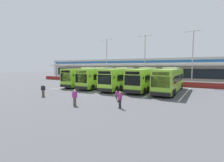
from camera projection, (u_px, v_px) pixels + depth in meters
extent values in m
plane|color=#4C4C51|center=(102.00, 94.00, 24.54)|extent=(200.00, 200.00, 0.00)
cube|color=beige|center=(155.00, 71.00, 47.62)|extent=(70.00, 10.00, 5.50)
cube|color=#19232D|center=(149.00, 73.00, 43.32)|extent=(66.00, 0.08, 2.20)
cube|color=navy|center=(149.00, 62.00, 43.07)|extent=(68.00, 0.08, 0.60)
cube|color=beige|center=(147.00, 65.00, 41.88)|extent=(67.00, 3.00, 0.24)
cube|color=gray|center=(155.00, 60.00, 47.36)|extent=(70.00, 10.00, 0.50)
cylinder|color=#999999|center=(56.00, 72.00, 56.43)|extent=(0.20, 0.20, 4.20)
cylinder|color=#999999|center=(85.00, 73.00, 50.27)|extent=(0.20, 0.20, 4.20)
cylinder|color=#999999|center=(123.00, 73.00, 44.11)|extent=(0.20, 0.20, 4.20)
cylinder|color=#999999|center=(172.00, 75.00, 37.95)|extent=(0.20, 0.20, 4.20)
cube|color=maroon|center=(138.00, 82.00, 37.02)|extent=(60.00, 0.36, 1.00)
cube|color=#B2B2B2|center=(139.00, 80.00, 36.97)|extent=(60.00, 0.40, 0.10)
cube|color=#8CC633|center=(87.00, 76.00, 34.30)|extent=(2.77, 12.04, 3.19)
cube|color=olive|center=(87.00, 83.00, 34.41)|extent=(2.79, 12.06, 0.56)
cube|color=black|center=(88.00, 75.00, 34.63)|extent=(2.75, 9.64, 0.96)
cube|color=black|center=(66.00, 77.00, 29.10)|extent=(2.31, 0.14, 1.40)
cube|color=black|center=(66.00, 72.00, 29.00)|extent=(2.05, 0.12, 0.40)
cube|color=silver|center=(90.00, 68.00, 35.02)|extent=(2.10, 2.84, 0.28)
cube|color=black|center=(65.00, 86.00, 29.13)|extent=(2.45, 0.20, 0.44)
cube|color=black|center=(74.00, 75.00, 28.67)|extent=(0.08, 0.12, 0.36)
cube|color=black|center=(61.00, 75.00, 30.07)|extent=(0.08, 0.12, 0.36)
cylinder|color=black|center=(104.00, 82.00, 37.86)|extent=(0.34, 1.05, 1.04)
cylinder|color=black|center=(95.00, 81.00, 39.01)|extent=(0.34, 1.05, 1.04)
cylinder|color=black|center=(82.00, 85.00, 31.05)|extent=(0.34, 1.05, 1.04)
cylinder|color=black|center=(72.00, 84.00, 32.20)|extent=(0.34, 1.05, 1.04)
cylinder|color=black|center=(76.00, 86.00, 29.83)|extent=(0.34, 1.05, 1.04)
cylinder|color=black|center=(66.00, 85.00, 30.98)|extent=(0.34, 1.05, 1.04)
cube|color=#8CC633|center=(101.00, 77.00, 31.82)|extent=(2.77, 12.04, 3.19)
cube|color=olive|center=(102.00, 84.00, 31.93)|extent=(2.79, 12.06, 0.56)
cube|color=black|center=(103.00, 76.00, 32.14)|extent=(2.75, 9.64, 0.96)
cube|color=black|center=(81.00, 78.00, 26.61)|extent=(2.31, 0.14, 1.40)
cube|color=black|center=(81.00, 72.00, 26.52)|extent=(2.05, 0.12, 0.40)
cube|color=silver|center=(104.00, 68.00, 32.54)|extent=(2.10, 2.84, 0.28)
cube|color=black|center=(81.00, 88.00, 26.65)|extent=(2.45, 0.20, 0.44)
cube|color=black|center=(90.00, 76.00, 26.19)|extent=(0.08, 0.12, 0.36)
cube|color=black|center=(76.00, 76.00, 27.59)|extent=(0.08, 0.12, 0.36)
cylinder|color=black|center=(118.00, 83.00, 35.37)|extent=(0.34, 1.05, 1.04)
cylinder|color=black|center=(108.00, 82.00, 36.52)|extent=(0.34, 1.05, 1.04)
cylinder|color=black|center=(97.00, 87.00, 28.57)|extent=(0.34, 1.05, 1.04)
cylinder|color=black|center=(86.00, 86.00, 29.72)|extent=(0.34, 1.05, 1.04)
cylinder|color=black|center=(92.00, 88.00, 27.35)|extent=(0.34, 1.05, 1.04)
cylinder|color=black|center=(81.00, 87.00, 28.50)|extent=(0.34, 1.05, 1.04)
cube|color=#8CC633|center=(122.00, 78.00, 29.44)|extent=(2.77, 12.04, 3.19)
cube|color=olive|center=(122.00, 86.00, 29.55)|extent=(2.79, 12.06, 0.56)
cube|color=black|center=(123.00, 77.00, 29.77)|extent=(2.75, 9.64, 0.96)
cube|color=black|center=(104.00, 80.00, 24.24)|extent=(2.31, 0.14, 1.40)
cube|color=black|center=(104.00, 73.00, 24.14)|extent=(2.05, 0.12, 0.40)
cube|color=silver|center=(125.00, 68.00, 30.16)|extent=(2.10, 2.84, 0.28)
cube|color=black|center=(104.00, 90.00, 24.27)|extent=(2.45, 0.20, 0.44)
cube|color=black|center=(114.00, 77.00, 23.81)|extent=(0.08, 0.12, 0.36)
cube|color=black|center=(97.00, 77.00, 25.21)|extent=(0.08, 0.12, 0.36)
cylinder|color=black|center=(138.00, 84.00, 33.00)|extent=(0.34, 1.05, 1.04)
cylinder|color=black|center=(127.00, 83.00, 34.15)|extent=(0.34, 1.05, 1.04)
cylinder|color=black|center=(120.00, 88.00, 26.19)|extent=(0.34, 1.05, 1.04)
cylinder|color=black|center=(107.00, 88.00, 27.34)|extent=(0.34, 1.05, 1.04)
cylinder|color=black|center=(116.00, 90.00, 24.97)|extent=(0.34, 1.05, 1.04)
cylinder|color=black|center=(102.00, 89.00, 26.12)|extent=(0.34, 1.05, 1.04)
cube|color=#8CC633|center=(146.00, 79.00, 27.85)|extent=(2.77, 12.04, 3.19)
cube|color=olive|center=(146.00, 87.00, 27.97)|extent=(2.79, 12.06, 0.56)
cube|color=black|center=(147.00, 77.00, 28.18)|extent=(2.75, 9.64, 0.96)
cube|color=black|center=(132.00, 80.00, 22.65)|extent=(2.31, 0.14, 1.40)
cube|color=black|center=(132.00, 73.00, 22.55)|extent=(2.05, 0.12, 0.40)
cube|color=silver|center=(148.00, 68.00, 28.57)|extent=(2.10, 2.84, 0.28)
cube|color=black|center=(132.00, 92.00, 22.68)|extent=(2.45, 0.20, 0.44)
cube|color=black|center=(144.00, 78.00, 22.22)|extent=(0.08, 0.12, 0.36)
cube|color=black|center=(124.00, 77.00, 23.63)|extent=(0.08, 0.12, 0.36)
cylinder|color=black|center=(160.00, 85.00, 31.41)|extent=(0.34, 1.05, 1.04)
cylinder|color=black|center=(147.00, 84.00, 32.56)|extent=(0.34, 1.05, 1.04)
cylinder|color=black|center=(147.00, 90.00, 24.61)|extent=(0.34, 1.05, 1.04)
cylinder|color=black|center=(132.00, 89.00, 25.76)|extent=(0.34, 1.05, 1.04)
cylinder|color=black|center=(144.00, 91.00, 23.38)|extent=(0.34, 1.05, 1.04)
cylinder|color=black|center=(128.00, 90.00, 24.53)|extent=(0.34, 1.05, 1.04)
cube|color=#8CC633|center=(170.00, 80.00, 25.73)|extent=(2.77, 12.04, 3.19)
cube|color=olive|center=(169.00, 88.00, 25.85)|extent=(2.79, 12.06, 0.56)
cube|color=black|center=(170.00, 78.00, 26.06)|extent=(2.75, 9.64, 0.96)
cube|color=black|center=(161.00, 82.00, 20.53)|extent=(2.31, 0.14, 1.40)
cube|color=black|center=(161.00, 74.00, 20.44)|extent=(2.05, 0.12, 0.40)
cube|color=silver|center=(171.00, 68.00, 26.46)|extent=(2.10, 2.84, 0.28)
cube|color=black|center=(160.00, 94.00, 20.57)|extent=(2.45, 0.20, 0.44)
cube|color=black|center=(174.00, 79.00, 20.11)|extent=(0.08, 0.12, 0.36)
cube|color=black|center=(150.00, 78.00, 21.51)|extent=(0.08, 0.12, 0.36)
cylinder|color=black|center=(181.00, 86.00, 29.29)|extent=(0.34, 1.05, 1.04)
cylinder|color=black|center=(167.00, 85.00, 30.44)|extent=(0.34, 1.05, 1.04)
cylinder|color=black|center=(174.00, 92.00, 22.49)|extent=(0.34, 1.05, 1.04)
cylinder|color=black|center=(156.00, 91.00, 23.64)|extent=(0.34, 1.05, 1.04)
cylinder|color=black|center=(172.00, 94.00, 21.27)|extent=(0.34, 1.05, 1.04)
cylinder|color=black|center=(153.00, 92.00, 22.42)|extent=(0.34, 1.05, 1.04)
cube|color=silver|center=(76.00, 85.00, 34.94)|extent=(0.14, 13.00, 0.01)
cube|color=silver|center=(92.00, 87.00, 32.85)|extent=(0.14, 13.00, 0.01)
cube|color=silver|center=(111.00, 88.00, 30.77)|extent=(0.14, 13.00, 0.01)
cube|color=silver|center=(132.00, 90.00, 28.68)|extent=(0.14, 13.00, 0.01)
cube|color=silver|center=(157.00, 91.00, 26.59)|extent=(0.14, 13.00, 0.01)
cube|color=silver|center=(185.00, 94.00, 24.51)|extent=(0.14, 13.00, 0.01)
cube|color=black|center=(120.00, 104.00, 15.97)|extent=(0.21, 0.23, 0.84)
cube|color=black|center=(120.00, 104.00, 15.78)|extent=(0.21, 0.23, 0.84)
cube|color=#A32D89|center=(120.00, 97.00, 15.81)|extent=(0.40, 0.36, 0.56)
cube|color=#A32D89|center=(119.00, 96.00, 16.00)|extent=(0.13, 0.13, 0.54)
cube|color=#A32D89|center=(121.00, 97.00, 15.63)|extent=(0.13, 0.13, 0.54)
sphere|color=tan|center=(120.00, 92.00, 15.78)|extent=(0.22, 0.22, 0.22)
cube|color=olive|center=(118.00, 101.00, 16.11)|extent=(0.24, 0.30, 0.22)
cylinder|color=olive|center=(118.00, 99.00, 16.10)|extent=(0.02, 0.02, 0.16)
cube|color=#4C4238|center=(43.00, 93.00, 22.09)|extent=(0.22, 0.23, 0.84)
cube|color=#4C4238|center=(44.00, 93.00, 21.99)|extent=(0.22, 0.23, 0.84)
cube|color=black|center=(43.00, 88.00, 21.98)|extent=(0.40, 0.38, 0.56)
cube|color=black|center=(41.00, 88.00, 21.95)|extent=(0.13, 0.13, 0.54)
cube|color=black|center=(45.00, 88.00, 22.01)|extent=(0.13, 0.13, 0.54)
sphere|color=tan|center=(43.00, 85.00, 21.95)|extent=(0.22, 0.22, 0.22)
cube|color=#4C4238|center=(116.00, 97.00, 20.57)|extent=(0.12, 0.13, 0.52)
cube|color=#4C4238|center=(117.00, 97.00, 20.48)|extent=(0.12, 0.13, 0.52)
cube|color=#A32D89|center=(116.00, 93.00, 20.49)|extent=(0.24, 0.20, 0.35)
cube|color=#A32D89|center=(115.00, 93.00, 20.52)|extent=(0.07, 0.08, 0.33)
cube|color=#A32D89|center=(117.00, 93.00, 20.47)|extent=(0.07, 0.08, 0.33)
sphere|color=#DBB293|center=(116.00, 91.00, 20.47)|extent=(0.14, 0.14, 0.14)
cube|color=#4C4238|center=(74.00, 101.00, 17.10)|extent=(0.18, 0.21, 0.84)
cube|color=#4C4238|center=(75.00, 102.00, 16.94)|extent=(0.18, 0.21, 0.84)
cube|color=#A32D89|center=(75.00, 94.00, 16.96)|extent=(0.38, 0.30, 0.56)
cube|color=#A32D89|center=(73.00, 95.00, 17.02)|extent=(0.11, 0.12, 0.54)
cube|color=#A32D89|center=(77.00, 95.00, 16.90)|extent=(0.11, 0.12, 0.54)
sphere|color=#DBB293|center=(75.00, 91.00, 16.93)|extent=(0.22, 0.22, 0.22)
cylinder|color=#9E9EA3|center=(107.00, 60.00, 43.94)|extent=(0.20, 0.20, 11.00)
cylinder|color=#9E9EA3|center=(107.00, 39.00, 43.48)|extent=(2.80, 0.10, 0.10)
cube|color=silver|center=(102.00, 40.00, 44.18)|extent=(0.44, 0.28, 0.20)
cube|color=silver|center=(111.00, 39.00, 42.79)|extent=(0.44, 0.28, 0.20)
cylinder|color=#9E9EA3|center=(145.00, 59.00, 38.43)|extent=(0.20, 0.20, 11.00)
cylinder|color=#9E9EA3|center=(145.00, 36.00, 37.96)|extent=(2.80, 0.10, 0.10)
cube|color=silver|center=(139.00, 37.00, 38.67)|extent=(0.44, 0.28, 0.20)
cube|color=silver|center=(151.00, 35.00, 37.28)|extent=(0.44, 0.28, 0.20)
cylinder|color=#9E9EA3|center=(193.00, 58.00, 33.48)|extent=(0.20, 0.20, 11.00)
cylinder|color=#9E9EA3|center=(194.00, 31.00, 33.02)|extent=(2.80, 0.10, 0.10)
cube|color=silver|center=(186.00, 32.00, 33.73)|extent=(0.44, 0.28, 0.20)
cube|color=silver|center=(202.00, 31.00, 32.33)|extent=(0.44, 0.28, 0.20)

